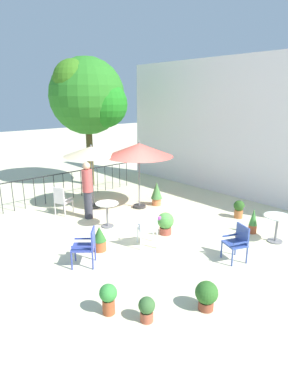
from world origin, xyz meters
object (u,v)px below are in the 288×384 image
Objects in this scene: patio_umbrella_1 at (139,150)px; potted_plant_0 at (206,294)px; cafe_table_1 at (107,210)px; standing_person at (88,190)px; patio_umbrella_0 at (91,152)px; cafe_table_0 at (277,224)px; potted_plant_6 at (108,297)px; potted_plant_7 at (157,193)px; patio_chair_3 at (62,199)px; patio_chair_0 at (87,245)px; potted_plant_4 at (147,308)px; patio_chair_1 at (148,227)px; shade_tree at (89,96)px; patio_chair_2 at (238,240)px; potted_plant_5 at (165,222)px; potted_plant_1 at (239,208)px; potted_plant_3 at (253,221)px; potted_plant_2 at (100,238)px.

patio_umbrella_1 is 4.16× the size of potted_plant_0.
standing_person reaches higher than cafe_table_1.
patio_umbrella_0 reaches higher than cafe_table_0.
potted_plant_6 is (-0.55, -5.00, -0.17)m from cafe_table_0.
patio_umbrella_0 reaches higher than potted_plant_6.
patio_umbrella_0 is 2.64m from potted_plant_7.
patio_chair_3 is 1.04m from standing_person.
potted_plant_6 is 0.32× the size of standing_person.
patio_chair_0 reaches higher than potted_plant_4.
cafe_table_0 is 3.38m from patio_chair_1.
patio_umbrella_0 is 2.49× the size of patio_chair_0.
potted_plant_7 reaches higher than potted_plant_0.
cafe_table_0 is 3.67m from potted_plant_0.
standing_person is (3.32, -2.31, -2.77)m from shade_tree.
patio_chair_2 is at bearing 15.97° from patio_chair_3.
patio_chair_1 reaches higher than potted_plant_0.
patio_chair_3 is 1.50× the size of potted_plant_5.
potted_plant_0 reaches higher than potted_plant_4.
shade_tree is 2.91× the size of standing_person.
patio_chair_2 is at bearing -9.90° from patio_umbrella_1.
shade_tree is 9.18× the size of potted_plant_6.
patio_umbrella_0 is at bearing 138.25° from standing_person.
potted_plant_1 is (6.45, 1.22, -3.39)m from shade_tree.
standing_person is (-4.80, 1.91, 0.69)m from potted_plant_4.
potted_plant_5 is at bearing 118.56° from potted_plant_6.
patio_chair_1 is 3.32m from potted_plant_7.
patio_umbrella_1 is 4.77m from cafe_table_0.
potted_plant_3 is at bearing 108.43° from potted_plant_0.
cafe_table_0 is 1.27× the size of potted_plant_1.
potted_plant_6 is at bearing -128.04° from potted_plant_0.
cafe_table_1 is at bearing 1.99° from standing_person.
cafe_table_0 is at bearing 35.34° from cafe_table_1.
potted_plant_5 is (-2.15, -0.18, -0.15)m from patio_chair_2.
shade_tree is 7.14× the size of cafe_table_1.
patio_chair_0 is 1.53× the size of potted_plant_1.
patio_umbrella_1 is 3.76m from potted_plant_2.
patio_chair_2 is 1.37× the size of potted_plant_5.
patio_chair_3 reaches higher than potted_plant_0.
patio_chair_1 reaches higher than potted_plant_1.
cafe_table_0 is at bearing 98.24° from potted_plant_0.
patio_chair_0 is 1.65m from patio_chair_1.
patio_chair_1 is at bearing -126.57° from cafe_table_0.
cafe_table_1 is 1.28× the size of potted_plant_1.
cafe_table_0 is 6.43m from patio_chair_3.
cafe_table_1 is at bearing -28.03° from shade_tree.
patio_chair_2 is 4.33m from potted_plant_7.
potted_plant_5 is at bearing -38.39° from potted_plant_7.
patio_chair_3 is at bearing -164.45° from cafe_table_1.
patio_umbrella_0 reaches higher than patio_chair_2.
potted_plant_1 is at bearing 58.18° from cafe_table_1.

